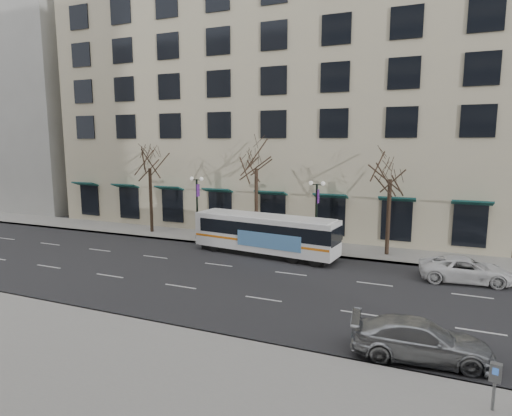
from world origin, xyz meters
The scene contains 13 objects.
ground centered at (0.00, 0.00, 0.00)m, with size 160.00×160.00×0.00m, color black.
sidewalk_far centered at (5.00, 9.00, 0.07)m, with size 80.00×4.00×0.15m, color gray.
building_hotel centered at (-2.00, 21.00, 12.00)m, with size 40.00×20.00×24.00m, color #C2B794.
building_far_upblock centered at (-38.00, 21.00, 14.00)m, with size 28.00×20.00×28.00m, color #999993.
tree_far_left centered at (-10.00, 8.80, 6.70)m, with size 3.60×3.60×8.34m.
tree_far_mid centered at (0.00, 8.80, 6.91)m, with size 3.60×3.60×8.55m.
tree_far_right centered at (10.00, 8.80, 6.42)m, with size 3.60×3.60×8.06m.
lamp_post_left centered at (-4.99, 8.20, 2.94)m, with size 1.22×0.45×5.21m.
lamp_post_right centered at (5.01, 8.20, 2.94)m, with size 1.22×0.45×5.21m.
city_bus centered at (1.98, 5.79, 1.57)m, with size 10.83×3.58×2.88m.
silver_car centered at (12.64, -5.72, 0.73)m, with size 2.06×5.06×1.47m, color #A8ACB0.
white_pickup centered at (14.78, 4.80, 0.70)m, with size 2.33×5.06×1.40m, color white.
pay_station centered at (14.76, -8.46, 1.22)m, with size 0.35×0.27×1.48m.
Camera 1 is at (12.73, -21.89, 8.04)m, focal length 30.00 mm.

